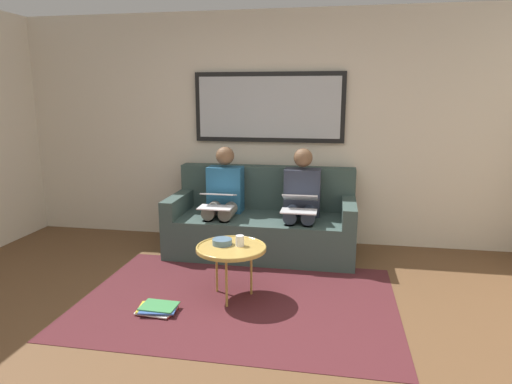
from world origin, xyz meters
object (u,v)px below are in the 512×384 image
at_px(framed_mirror, 269,107).
at_px(laptop_white, 217,200).
at_px(person_left, 301,200).
at_px(coffee_table, 231,249).
at_px(cup, 240,241).
at_px(person_right, 223,197).
at_px(bowl, 222,242).
at_px(laptop_silver, 300,203).
at_px(couch, 263,223).
at_px(magazine_stack, 157,309).

xyz_separation_m(framed_mirror, laptop_white, (0.42, 0.71, -0.92)).
bearing_deg(person_left, coffee_table, 66.99).
bearing_deg(cup, person_right, -69.22).
bearing_deg(bowl, laptop_silver, -123.57).
bearing_deg(framed_mirror, couch, 90.00).
height_order(person_right, magazine_stack, person_right).
xyz_separation_m(framed_mirror, laptop_silver, (-0.42, 0.69, -0.93)).
bearing_deg(bowl, couch, -97.47).
bearing_deg(framed_mirror, cup, 89.93).
height_order(couch, framed_mirror, framed_mirror).
bearing_deg(laptop_silver, person_left, -90.00).
bearing_deg(laptop_silver, coffee_table, 61.91).
distance_m(laptop_silver, person_right, 0.88).
bearing_deg(cup, laptop_silver, -115.92).
distance_m(cup, bowl, 0.15).
relative_size(cup, person_left, 0.08).
distance_m(framed_mirror, cup, 1.89).
height_order(coffee_table, laptop_silver, laptop_silver).
xyz_separation_m(person_left, laptop_silver, (-0.00, 0.23, 0.02)).
relative_size(couch, laptop_white, 5.72).
relative_size(couch, laptop_silver, 5.47).
bearing_deg(cup, framed_mirror, -90.07).
xyz_separation_m(coffee_table, laptop_white, (0.36, -0.90, 0.19)).
xyz_separation_m(couch, coffee_table, (0.07, 1.22, 0.12)).
bearing_deg(laptop_white, couch, -143.15).
xyz_separation_m(coffee_table, bowl, (0.09, -0.05, 0.04)).
bearing_deg(coffee_table, framed_mirror, -92.33).
bearing_deg(person_left, framed_mirror, -47.23).
bearing_deg(laptop_white, coffee_table, 111.63).
relative_size(bowl, laptop_white, 0.48).
bearing_deg(coffee_table, person_left, -113.01).
distance_m(couch, magazine_stack, 1.71).
distance_m(coffee_table, magazine_stack, 0.75).
bearing_deg(couch, laptop_white, 36.85).
xyz_separation_m(cup, person_left, (-0.42, -1.11, 0.11)).
bearing_deg(magazine_stack, person_left, -123.67).
distance_m(couch, bowl, 1.19).
xyz_separation_m(bowl, magazine_stack, (0.43, 0.41, -0.45)).
relative_size(coffee_table, cup, 6.51).
xyz_separation_m(cup, laptop_silver, (-0.42, -0.87, 0.13)).
height_order(person_left, person_right, same).
bearing_deg(person_right, laptop_silver, 164.49).
height_order(cup, bowl, cup).
bearing_deg(bowl, framed_mirror, -95.62).
xyz_separation_m(bowl, laptop_silver, (-0.58, -0.87, 0.15)).
relative_size(framed_mirror, laptop_white, 4.92).
height_order(couch, laptop_silver, couch).
relative_size(framed_mirror, cup, 18.82).
bearing_deg(person_right, framed_mirror, -132.77).
height_order(coffee_table, cup, cup).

